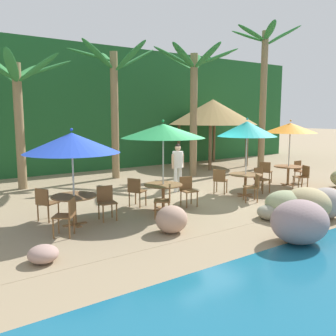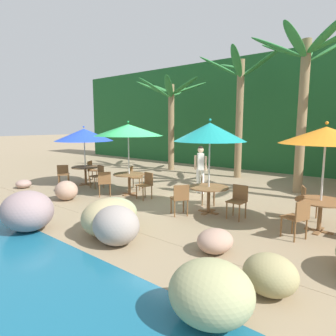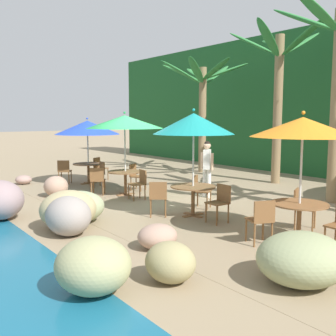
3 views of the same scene
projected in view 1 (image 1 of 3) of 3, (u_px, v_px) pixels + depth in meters
ground_plane at (193, 202)px, 11.35m from camera, size 120.00×120.00×0.00m
terrace_deck at (193, 202)px, 11.35m from camera, size 18.00×5.20×0.01m
foliage_backdrop at (81, 109)px, 18.22m from camera, size 28.00×2.40×6.00m
umbrella_blue at (72, 143)px, 8.73m from camera, size 2.30×2.30×2.39m
dining_table_blue at (74, 201)px, 8.93m from camera, size 1.10×1.10×0.74m
chair_blue_seaward at (106, 200)px, 9.42m from camera, size 0.47×0.47×0.87m
chair_blue_inland at (45, 202)px, 9.22m from camera, size 0.58×0.58×0.87m
chair_blue_left at (67, 214)px, 8.10m from camera, size 0.59×0.59×0.87m
umbrella_green at (163, 131)px, 10.16m from camera, size 2.36×2.36×2.57m
dining_table_green at (163, 189)px, 10.40m from camera, size 1.10×1.10×0.74m
chair_green_seaward at (188, 189)px, 10.87m from camera, size 0.48×0.48×0.87m
chair_green_inland at (136, 190)px, 10.69m from camera, size 0.58×0.58×0.87m
chair_green_left at (166, 199)px, 9.57m from camera, size 0.59×0.59×0.87m
umbrella_teal at (247, 129)px, 11.97m from camera, size 1.95×1.95×2.60m
dining_table_teal at (246, 178)px, 12.20m from camera, size 1.10×1.10×0.74m
chair_teal_seaward at (261, 178)px, 12.77m from camera, size 0.42×0.43×0.87m
chair_teal_inland at (220, 179)px, 12.45m from camera, size 0.59×0.58×0.87m
chair_teal_left at (254, 185)px, 11.37m from camera, size 0.59×0.59×0.87m
umbrella_orange at (290, 128)px, 13.82m from camera, size 1.99×1.99×2.51m
dining_table_orange at (288, 169)px, 14.05m from camera, size 1.10×1.10×0.74m
chair_orange_seaward at (300, 170)px, 14.62m from camera, size 0.42×0.43×0.87m
chair_orange_inland at (266, 171)px, 14.39m from camera, size 0.57×0.57×0.87m
chair_orange_left at (303, 175)px, 13.26m from camera, size 0.56×0.55×0.87m
palm_tree_nearest at (17, 94)px, 12.94m from camera, size 3.83×3.74×4.79m
palm_tree_second at (114, 91)px, 15.22m from camera, size 3.66×3.72×5.57m
palm_tree_third at (195, 87)px, 15.78m from camera, size 3.72×3.69×5.57m
palm_tree_fourth at (264, 76)px, 17.78m from camera, size 3.32×2.99×6.90m
palapa_hut at (213, 112)px, 19.29m from camera, size 4.66×4.66×3.51m
waiter_in_white at (178, 164)px, 12.78m from camera, size 0.52×0.39×1.70m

